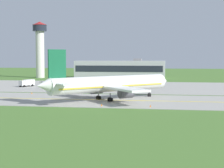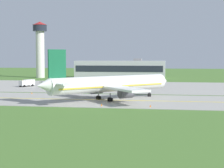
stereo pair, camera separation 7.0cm
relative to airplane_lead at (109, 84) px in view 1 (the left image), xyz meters
name	(u,v)px [view 1 (the left image)]	position (x,y,z in m)	size (l,w,h in m)	color
ground_plane	(93,100)	(-4.19, 0.11, -4.13)	(500.00, 500.00, 0.00)	#47702D
taxiway_strip	(93,100)	(-4.19, 0.11, -4.08)	(240.00, 28.00, 0.10)	#9E9B93
apron_pad	(144,87)	(5.81, 42.11, -4.08)	(140.00, 52.00, 0.10)	#9E9B93
taxiway_centreline	(93,100)	(-4.19, 0.11, -4.03)	(220.00, 0.60, 0.01)	yellow
airplane_lead	(109,84)	(0.00, 0.00, 0.00)	(31.33, 31.13, 12.70)	white
service_truck_baggage	(27,83)	(-36.82, 36.15, -2.60)	(4.50, 6.29, 2.60)	silver
service_truck_fuel	(80,86)	(-14.67, 27.45, -2.95)	(6.69, 3.41, 2.59)	#264CA5
service_truck_catering	(154,80)	(8.86, 56.24, -2.60)	(4.18, 6.33, 2.65)	#264CA5
service_truck_pushback	(115,80)	(-7.52, 57.16, -2.60)	(6.16, 2.78, 2.65)	#264CA5
terminal_building	(120,69)	(-11.02, 97.48, 0.33)	(46.73, 9.53, 10.07)	#B2B2B7
control_tower	(40,44)	(-52.16, 91.47, 13.31)	(7.60, 7.60, 29.17)	silver
traffic_cone_near_edge	(150,106)	(11.00, -11.06, -3.83)	(0.44, 0.44, 0.60)	orange
traffic_cone_mid_edge	(32,93)	(-25.14, 11.47, -3.83)	(0.44, 0.44, 0.60)	orange
traffic_cone_far_edge	(102,105)	(0.21, -11.20, -3.83)	(0.44, 0.44, 0.60)	orange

